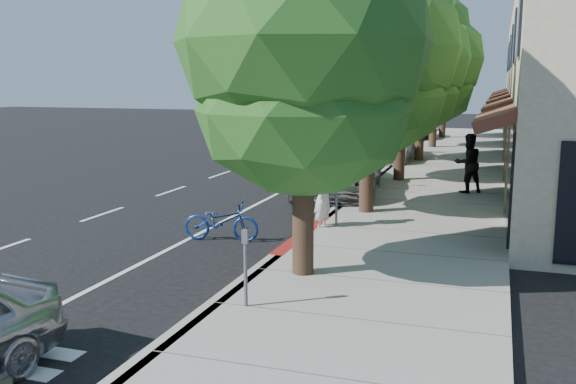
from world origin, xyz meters
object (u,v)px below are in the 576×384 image
at_px(dark_sedan, 320,162).
at_px(white_pickup, 388,145).
at_px(street_tree_0, 304,49).
at_px(street_tree_4, 436,60).
at_px(cyclist, 324,195).
at_px(silver_suv, 337,172).
at_px(pedestrian, 468,163).
at_px(street_tree_2, 402,61).
at_px(street_tree_3, 422,61).
at_px(street_tree_1, 369,52).
at_px(street_tree_5, 445,64).
at_px(dark_suv_far, 418,127).
at_px(bicycle, 221,221).

xyz_separation_m(dark_sedan, white_pickup, (1.29, 7.07, -0.04)).
relative_size(street_tree_0, street_tree_4, 0.92).
height_order(cyclist, silver_suv, cyclist).
bearing_deg(street_tree_4, pedestrian, -79.93).
distance_m(dark_sedan, pedestrian, 5.29).
bearing_deg(street_tree_2, street_tree_3, 90.00).
distance_m(street_tree_1, silver_suv, 4.95).
bearing_deg(street_tree_1, white_pickup, 96.61).
xyz_separation_m(cyclist, white_pickup, (-0.75, 14.18, -0.16)).
height_order(dark_sedan, pedestrian, pedestrian).
xyz_separation_m(street_tree_5, cyclist, (-0.65, -26.10, -3.72)).
bearing_deg(street_tree_4, street_tree_1, -90.00).
bearing_deg(white_pickup, silver_suv, -92.28).
bearing_deg(silver_suv, street_tree_1, -70.03).
bearing_deg(white_pickup, street_tree_5, 81.97).
height_order(cyclist, dark_suv_far, cyclist).
distance_m(street_tree_2, pedestrian, 4.59).
bearing_deg(street_tree_3, street_tree_1, -90.00).
height_order(street_tree_2, silver_suv, street_tree_2).
bearing_deg(dark_sedan, white_pickup, 72.72).
height_order(street_tree_2, dark_sedan, street_tree_2).
relative_size(street_tree_0, pedestrian, 3.71).
xyz_separation_m(cyclist, pedestrian, (3.14, 6.09, 0.18)).
relative_size(street_tree_5, cyclist, 4.02).
bearing_deg(bicycle, cyclist, -60.08).
distance_m(street_tree_2, cyclist, 8.84).
bearing_deg(white_pickup, street_tree_0, -86.91).
bearing_deg(street_tree_2, dark_sedan, -159.61).
distance_m(street_tree_3, pedestrian, 9.06).
height_order(street_tree_1, silver_suv, street_tree_1).
height_order(cyclist, white_pickup, cyclist).
bearing_deg(cyclist, street_tree_0, -165.17).
bearing_deg(silver_suv, white_pickup, 81.31).
relative_size(street_tree_1, silver_suv, 1.30).
relative_size(street_tree_1, white_pickup, 1.41).
bearing_deg(street_tree_3, dark_suv_far, 97.19).
bearing_deg(pedestrian, cyclist, 30.77).
relative_size(street_tree_2, pedestrian, 3.83).
xyz_separation_m(street_tree_2, street_tree_4, (0.00, 12.00, 0.36)).
bearing_deg(dark_sedan, bicycle, -97.00).
bearing_deg(white_pickup, street_tree_2, -78.36).
bearing_deg(white_pickup, street_tree_4, 75.37).
xyz_separation_m(street_tree_0, white_pickup, (-1.40, 18.07, -3.52)).
xyz_separation_m(street_tree_0, silver_suv, (-1.55, 8.95, -3.50)).
height_order(street_tree_0, street_tree_4, street_tree_4).
height_order(street_tree_2, bicycle, street_tree_2).
bearing_deg(street_tree_4, cyclist, -91.85).
relative_size(street_tree_4, pedestrian, 4.05).
relative_size(street_tree_0, street_tree_3, 0.93).
height_order(street_tree_4, dark_sedan, street_tree_4).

